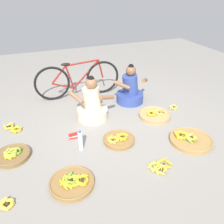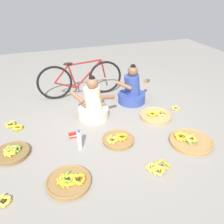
{
  "view_description": "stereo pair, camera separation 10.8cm",
  "coord_description": "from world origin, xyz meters",
  "px_view_note": "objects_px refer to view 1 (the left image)",
  "views": [
    {
      "loc": [
        -1.11,
        -3.07,
        2.11
      ],
      "look_at": [
        0.0,
        -0.2,
        0.35
      ],
      "focal_mm": 37.57,
      "sensor_mm": 36.0,
      "label": 1
    },
    {
      "loc": [
        -1.0,
        -3.11,
        2.11
      ],
      "look_at": [
        0.0,
        -0.2,
        0.35
      ],
      "focal_mm": 37.57,
      "sensor_mm": 36.0,
      "label": 2
    }
  ],
  "objects_px": {
    "vendor_woman_front": "(92,105)",
    "packet_carton_stack": "(74,136)",
    "loose_bananas_front_left": "(14,128)",
    "loose_bananas_mid_right": "(159,167)",
    "banana_basket_back_center": "(154,115)",
    "loose_bananas_near_bicycle": "(174,107)",
    "loose_bananas_front_right": "(7,204)",
    "banana_basket_near_vendor": "(190,140)",
    "banana_basket_mid_left": "(119,139)",
    "water_bottle": "(81,141)",
    "banana_basket_back_left": "(72,182)",
    "vendor_woman_behind": "(130,90)",
    "banana_basket_front_center": "(12,155)",
    "bicycle_leaning": "(78,80)"
  },
  "relations": [
    {
      "from": "loose_bananas_front_right",
      "to": "loose_bananas_front_left",
      "type": "xyz_separation_m",
      "value": [
        0.09,
        1.51,
        -0.0
      ]
    },
    {
      "from": "vendor_woman_behind",
      "to": "banana_basket_back_center",
      "type": "distance_m",
      "value": 0.74
    },
    {
      "from": "banana_basket_mid_left",
      "to": "loose_bananas_front_left",
      "type": "relative_size",
      "value": 1.51
    },
    {
      "from": "bicycle_leaning",
      "to": "loose_bananas_mid_right",
      "type": "distance_m",
      "value": 2.5
    },
    {
      "from": "vendor_woman_front",
      "to": "banana_basket_near_vendor",
      "type": "relative_size",
      "value": 1.25
    },
    {
      "from": "banana_basket_front_center",
      "to": "banana_basket_mid_left",
      "type": "distance_m",
      "value": 1.49
    },
    {
      "from": "banana_basket_near_vendor",
      "to": "packet_carton_stack",
      "type": "xyz_separation_m",
      "value": [
        -1.58,
        0.71,
        0.0
      ]
    },
    {
      "from": "vendor_woman_behind",
      "to": "loose_bananas_mid_right",
      "type": "xyz_separation_m",
      "value": [
        -0.43,
        -1.83,
        -0.21
      ]
    },
    {
      "from": "vendor_woman_front",
      "to": "banana_basket_mid_left",
      "type": "bearing_deg",
      "value": -78.19
    },
    {
      "from": "loose_bananas_front_right",
      "to": "loose_bananas_mid_right",
      "type": "height_order",
      "value": "loose_bananas_mid_right"
    },
    {
      "from": "packet_carton_stack",
      "to": "banana_basket_near_vendor",
      "type": "bearing_deg",
      "value": -24.1
    },
    {
      "from": "banana_basket_back_center",
      "to": "loose_bananas_front_right",
      "type": "distance_m",
      "value": 2.61
    },
    {
      "from": "vendor_woman_front",
      "to": "loose_bananas_mid_right",
      "type": "relative_size",
      "value": 2.31
    },
    {
      "from": "banana_basket_back_left",
      "to": "packet_carton_stack",
      "type": "distance_m",
      "value": 0.94
    },
    {
      "from": "vendor_woman_front",
      "to": "packet_carton_stack",
      "type": "bearing_deg",
      "value": -132.77
    },
    {
      "from": "vendor_woman_behind",
      "to": "banana_basket_back_left",
      "type": "xyz_separation_m",
      "value": [
        -1.53,
        -1.71,
        -0.2
      ]
    },
    {
      "from": "loose_bananas_mid_right",
      "to": "loose_bananas_near_bicycle",
      "type": "relative_size",
      "value": 1.83
    },
    {
      "from": "vendor_woman_front",
      "to": "water_bottle",
      "type": "relative_size",
      "value": 2.46
    },
    {
      "from": "banana_basket_near_vendor",
      "to": "packet_carton_stack",
      "type": "distance_m",
      "value": 1.73
    },
    {
      "from": "vendor_woman_behind",
      "to": "bicycle_leaning",
      "type": "height_order",
      "value": "vendor_woman_behind"
    },
    {
      "from": "banana_basket_near_vendor",
      "to": "bicycle_leaning",
      "type": "bearing_deg",
      "value": 118.61
    },
    {
      "from": "banana_basket_near_vendor",
      "to": "banana_basket_back_center",
      "type": "bearing_deg",
      "value": 99.47
    },
    {
      "from": "vendor_woman_behind",
      "to": "loose_bananas_near_bicycle",
      "type": "xyz_separation_m",
      "value": [
        0.65,
        -0.55,
        -0.22
      ]
    },
    {
      "from": "vendor_woman_front",
      "to": "banana_basket_near_vendor",
      "type": "xyz_separation_m",
      "value": [
        1.15,
        -1.17,
        -0.21
      ]
    },
    {
      "from": "vendor_woman_behind",
      "to": "water_bottle",
      "type": "bearing_deg",
      "value": -138.91
    },
    {
      "from": "banana_basket_front_center",
      "to": "water_bottle",
      "type": "relative_size",
      "value": 1.49
    },
    {
      "from": "banana_basket_back_left",
      "to": "banana_basket_mid_left",
      "type": "bearing_deg",
      "value": 35.24
    },
    {
      "from": "banana_basket_mid_left",
      "to": "banana_basket_back_center",
      "type": "height_order",
      "value": "banana_basket_back_center"
    },
    {
      "from": "banana_basket_back_left",
      "to": "water_bottle",
      "type": "relative_size",
      "value": 1.68
    },
    {
      "from": "banana_basket_back_left",
      "to": "loose_bananas_near_bicycle",
      "type": "bearing_deg",
      "value": 28.15
    },
    {
      "from": "vendor_woman_behind",
      "to": "banana_basket_near_vendor",
      "type": "xyz_separation_m",
      "value": [
        0.29,
        -1.51,
        -0.2
      ]
    },
    {
      "from": "bicycle_leaning",
      "to": "water_bottle",
      "type": "xyz_separation_m",
      "value": [
        -0.4,
        -1.71,
        -0.21
      ]
    },
    {
      "from": "banana_basket_back_center",
      "to": "packet_carton_stack",
      "type": "height_order",
      "value": "banana_basket_back_center"
    },
    {
      "from": "banana_basket_back_center",
      "to": "banana_basket_near_vendor",
      "type": "bearing_deg",
      "value": -80.53
    },
    {
      "from": "banana_basket_near_vendor",
      "to": "loose_bananas_front_left",
      "type": "relative_size",
      "value": 1.99
    },
    {
      "from": "banana_basket_mid_left",
      "to": "water_bottle",
      "type": "height_order",
      "value": "water_bottle"
    },
    {
      "from": "banana_basket_back_center",
      "to": "packet_carton_stack",
      "type": "bearing_deg",
      "value": -175.74
    },
    {
      "from": "banana_basket_near_vendor",
      "to": "packet_carton_stack",
      "type": "bearing_deg",
      "value": 155.9
    },
    {
      "from": "loose_bananas_front_right",
      "to": "banana_basket_near_vendor",
      "type": "bearing_deg",
      "value": 5.31
    },
    {
      "from": "vendor_woman_front",
      "to": "loose_bananas_near_bicycle",
      "type": "relative_size",
      "value": 4.23
    },
    {
      "from": "loose_bananas_near_bicycle",
      "to": "water_bottle",
      "type": "distance_m",
      "value": 2.0
    },
    {
      "from": "banana_basket_back_center",
      "to": "loose_bananas_near_bicycle",
      "type": "distance_m",
      "value": 0.52
    },
    {
      "from": "bicycle_leaning",
      "to": "packet_carton_stack",
      "type": "relative_size",
      "value": 9.75
    },
    {
      "from": "vendor_woman_behind",
      "to": "bicycle_leaning",
      "type": "relative_size",
      "value": 0.45
    },
    {
      "from": "banana_basket_back_left",
      "to": "loose_bananas_front_right",
      "type": "height_order",
      "value": "banana_basket_back_left"
    },
    {
      "from": "banana_basket_front_center",
      "to": "loose_bananas_mid_right",
      "type": "height_order",
      "value": "banana_basket_front_center"
    },
    {
      "from": "bicycle_leaning",
      "to": "loose_bananas_mid_right",
      "type": "bearing_deg",
      "value": -79.92
    },
    {
      "from": "loose_bananas_front_left",
      "to": "loose_bananas_mid_right",
      "type": "relative_size",
      "value": 0.93
    },
    {
      "from": "loose_bananas_front_right",
      "to": "packet_carton_stack",
      "type": "distance_m",
      "value": 1.34
    },
    {
      "from": "loose_bananas_front_left",
      "to": "packet_carton_stack",
      "type": "xyz_separation_m",
      "value": [
        0.86,
        -0.57,
        0.02
      ]
    }
  ]
}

